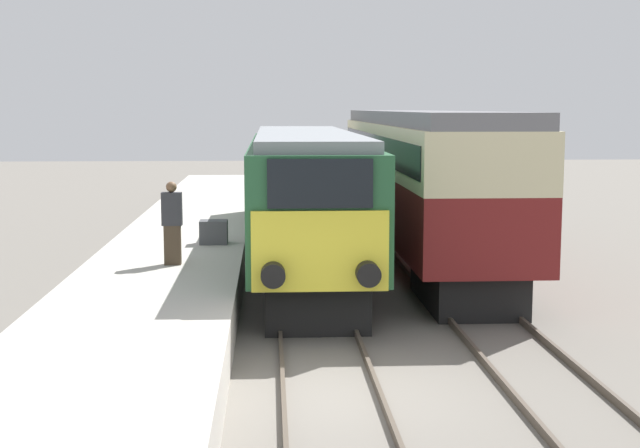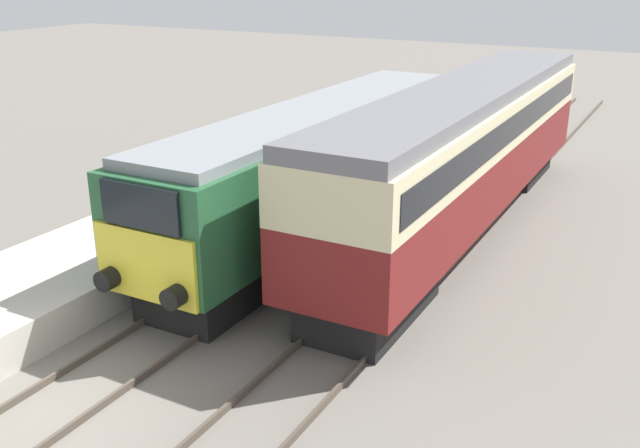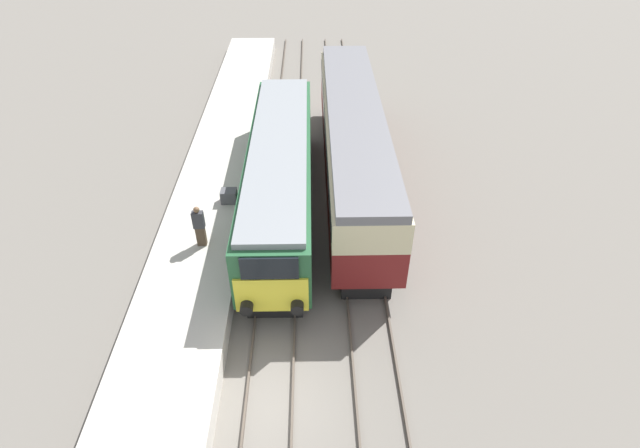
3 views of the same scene
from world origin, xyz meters
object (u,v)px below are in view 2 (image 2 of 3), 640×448
locomotive (319,164)px  luggage_crate (243,187)px  passenger_carriage (465,144)px  person_on_platform (153,190)px

locomotive → luggage_crate: 2.53m
locomotive → passenger_carriage: 4.12m
locomotive → person_on_platform: locomotive is taller
passenger_carriage → luggage_crate: size_ratio=23.93×
luggage_crate → passenger_carriage: bearing=24.7°
passenger_carriage → person_on_platform: 8.59m
passenger_carriage → person_on_platform: size_ratio=9.11×
locomotive → passenger_carriage: size_ratio=0.87×
locomotive → luggage_crate: bearing=-171.1°
person_on_platform → luggage_crate: (0.72, 2.99, -0.62)m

